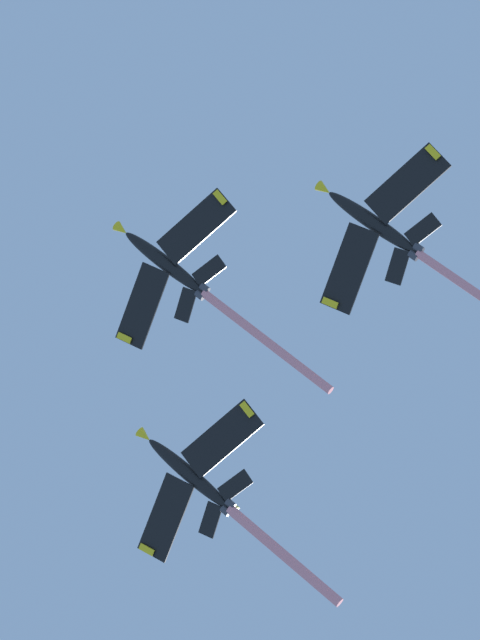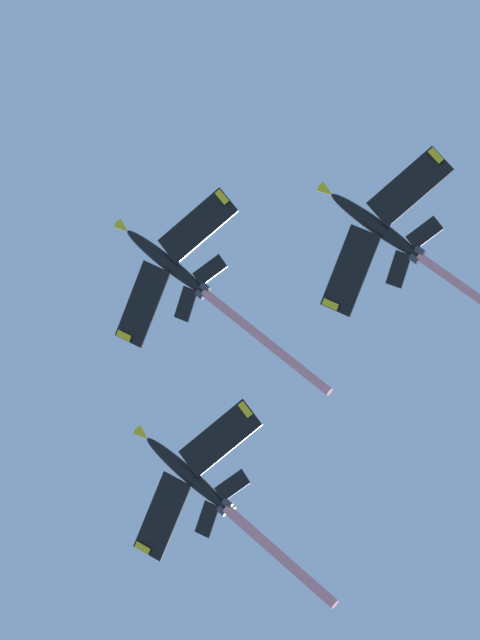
# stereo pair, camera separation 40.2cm
# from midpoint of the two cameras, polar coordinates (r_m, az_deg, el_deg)

# --- Properties ---
(jet_lead) EXTENTS (25.75, 19.49, 15.30)m
(jet_lead) POSITION_cam_midpoint_polar(r_m,az_deg,el_deg) (153.76, -2.09, 1.58)
(jet_lead) COLOR black
(jet_left_wing) EXTENTS (26.83, 19.81, 17.00)m
(jet_left_wing) POSITION_cam_midpoint_polar(r_m,az_deg,el_deg) (145.97, 6.56, 3.00)
(jet_left_wing) COLOR black
(jet_right_wing) EXTENTS (23.56, 18.53, 14.05)m
(jet_right_wing) POSITION_cam_midpoint_polar(r_m,az_deg,el_deg) (150.65, -1.23, -7.09)
(jet_right_wing) COLOR black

